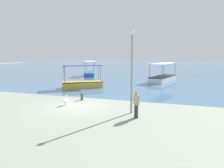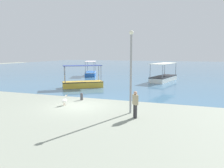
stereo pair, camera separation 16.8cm
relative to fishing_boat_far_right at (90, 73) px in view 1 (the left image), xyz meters
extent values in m
plane|color=gray|center=(8.36, -20.30, -0.53)|extent=(120.00, 120.00, 0.00)
cube|color=teal|center=(8.36, 27.70, -0.52)|extent=(110.00, 90.00, 0.00)
cube|color=#2962B6|center=(0.00, 0.00, -0.17)|extent=(3.16, 4.86, 0.71)
cube|color=silver|center=(0.00, 0.00, 0.14)|extent=(3.21, 4.91, 0.08)
cylinder|color=#99999E|center=(-1.38, 1.65, 1.08)|extent=(0.08, 0.08, 1.79)
cylinder|color=#99999E|center=(-0.04, 2.15, 1.08)|extent=(0.08, 0.08, 1.79)
cylinder|color=#99999E|center=(0.04, -2.15, 1.08)|extent=(0.08, 0.08, 1.79)
cylinder|color=#99999E|center=(1.38, -1.65, 1.08)|extent=(0.08, 0.08, 1.79)
cube|color=beige|center=(0.00, 0.00, 2.00)|extent=(3.18, 4.71, 0.05)
cube|color=white|center=(12.87, -3.20, -0.16)|extent=(3.38, 6.40, 0.72)
cube|color=black|center=(12.87, -3.20, 0.16)|extent=(3.43, 6.45, 0.08)
cylinder|color=#99999E|center=(13.04, -6.13, 1.09)|extent=(0.08, 0.08, 1.77)
cylinder|color=#99999E|center=(11.36, -5.71, 1.09)|extent=(0.08, 0.08, 1.77)
cylinder|color=#99999E|center=(14.38, -0.69, 1.09)|extent=(0.08, 0.08, 1.77)
cylinder|color=#99999E|center=(12.70, -0.28, 1.09)|extent=(0.08, 0.08, 1.77)
cube|color=beige|center=(12.87, -3.20, 2.00)|extent=(3.43, 6.23, 0.05)
cube|color=gold|center=(4.59, -12.12, -0.17)|extent=(4.63, 3.86, 0.71)
cube|color=black|center=(4.59, -12.12, 0.15)|extent=(4.69, 3.91, 0.08)
cylinder|color=#99999E|center=(5.90, -10.43, 1.10)|extent=(0.08, 0.08, 1.82)
cylinder|color=#99999E|center=(6.63, -11.48, 1.10)|extent=(0.08, 0.08, 1.82)
cylinder|color=#99999E|center=(2.54, -12.76, 1.10)|extent=(0.08, 0.08, 1.82)
cylinder|color=#99999E|center=(3.27, -13.81, 1.10)|extent=(0.08, 0.08, 1.82)
cube|color=navy|center=(4.59, -12.12, 2.03)|extent=(4.52, 3.82, 0.05)
cylinder|color=#E0997A|center=(7.18, -20.49, -0.42)|extent=(0.03, 0.03, 0.22)
cylinder|color=#E0997A|center=(7.28, -20.51, -0.42)|extent=(0.03, 0.03, 0.22)
ellipsoid|color=white|center=(7.23, -20.47, -0.17)|extent=(0.34, 0.59, 0.32)
ellipsoid|color=white|center=(7.20, -20.72, -0.15)|extent=(0.14, 0.17, 0.10)
cylinder|color=white|center=(7.24, -20.32, 0.06)|extent=(0.07, 0.07, 0.26)
sphere|color=white|center=(7.24, -20.32, 0.22)|extent=(0.11, 0.11, 0.11)
cone|color=#E5933F|center=(7.26, -20.15, 0.21)|extent=(0.09, 0.30, 0.06)
cylinder|color=gray|center=(12.56, -20.84, 2.08)|extent=(0.14, 0.14, 5.21)
sphere|color=#EAEACC|center=(12.56, -20.84, 4.80)|extent=(0.28, 0.28, 0.28)
cylinder|color=#47474C|center=(7.59, -18.30, -0.28)|extent=(0.23, 0.23, 0.49)
sphere|color=#4C4C51|center=(7.59, -18.30, -0.01)|extent=(0.24, 0.24, 0.24)
cylinder|color=#353338|center=(13.07, -21.78, -0.10)|extent=(0.16, 0.16, 0.85)
cylinder|color=#353338|center=(13.18, -21.92, -0.10)|extent=(0.16, 0.16, 0.85)
cube|color=tan|center=(13.13, -21.85, 0.63)|extent=(0.43, 0.45, 0.62)
sphere|color=tan|center=(13.13, -21.85, 1.05)|extent=(0.22, 0.22, 0.22)
camera|label=1|loc=(15.95, -34.86, 3.52)|focal=35.00mm
camera|label=2|loc=(16.11, -34.80, 3.52)|focal=35.00mm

